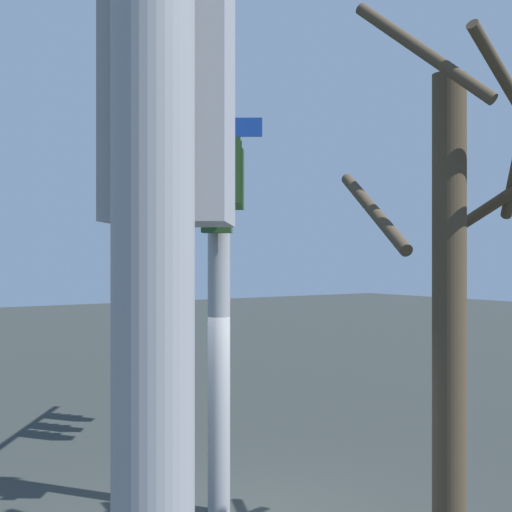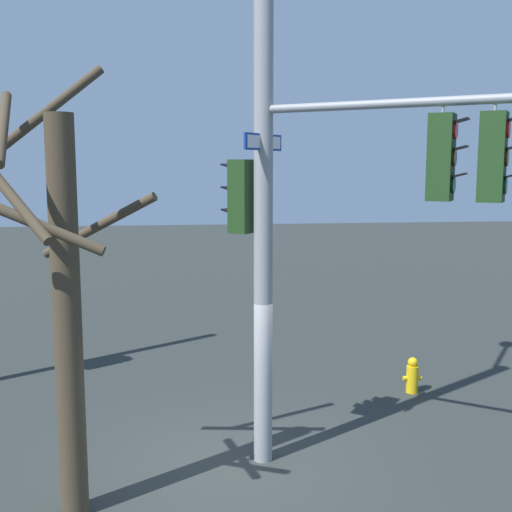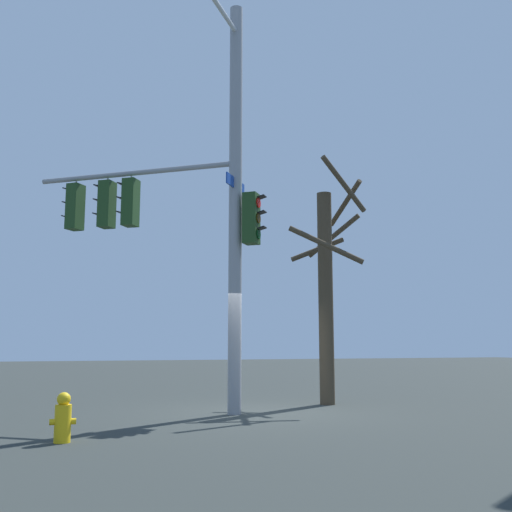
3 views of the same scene
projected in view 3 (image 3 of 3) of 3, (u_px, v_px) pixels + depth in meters
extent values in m
plane|color=#2A2F2D|center=(253.00, 413.00, 12.44)|extent=(80.00, 80.00, 0.00)
cylinder|color=gray|center=(235.00, 201.00, 12.85)|extent=(0.28, 0.28, 9.02)
cylinder|color=silver|center=(216.00, 2.00, 12.21)|extent=(1.57, 2.14, 0.10)
cylinder|color=gray|center=(134.00, 173.00, 13.71)|extent=(4.12, 3.00, 0.12)
cube|color=#1E3D19|center=(131.00, 203.00, 13.63)|extent=(0.45, 0.47, 1.10)
cylinder|color=red|center=(125.00, 189.00, 13.73)|extent=(0.15, 0.20, 0.22)
cube|color=black|center=(122.00, 184.00, 13.76)|extent=(0.25, 0.26, 0.06)
cylinder|color=#352504|center=(124.00, 203.00, 13.68)|extent=(0.15, 0.20, 0.22)
cube|color=black|center=(121.00, 198.00, 13.71)|extent=(0.25, 0.26, 0.06)
cylinder|color=black|center=(124.00, 218.00, 13.63)|extent=(0.15, 0.20, 0.22)
cube|color=black|center=(121.00, 213.00, 13.66)|extent=(0.25, 0.26, 0.06)
cylinder|color=gray|center=(131.00, 176.00, 13.72)|extent=(0.04, 0.04, 0.15)
cube|color=#1E3D19|center=(107.00, 205.00, 13.82)|extent=(0.45, 0.47, 1.10)
cylinder|color=red|center=(101.00, 191.00, 13.91)|extent=(0.15, 0.20, 0.22)
cube|color=black|center=(98.00, 186.00, 13.95)|extent=(0.25, 0.26, 0.06)
cylinder|color=#352504|center=(101.00, 205.00, 13.86)|extent=(0.15, 0.20, 0.22)
cube|color=black|center=(98.00, 200.00, 13.90)|extent=(0.25, 0.26, 0.06)
cylinder|color=black|center=(100.00, 219.00, 13.81)|extent=(0.15, 0.20, 0.22)
cube|color=black|center=(97.00, 214.00, 13.85)|extent=(0.25, 0.26, 0.06)
cylinder|color=gray|center=(108.00, 179.00, 13.91)|extent=(0.04, 0.04, 0.15)
cube|color=#1E3D19|center=(75.00, 207.00, 14.07)|extent=(0.46, 0.47, 1.10)
cylinder|color=red|center=(70.00, 194.00, 14.18)|extent=(0.16, 0.19, 0.22)
cube|color=black|center=(68.00, 189.00, 14.22)|extent=(0.26, 0.26, 0.06)
cylinder|color=#352504|center=(69.00, 208.00, 14.13)|extent=(0.16, 0.19, 0.22)
cube|color=black|center=(67.00, 203.00, 14.17)|extent=(0.26, 0.26, 0.06)
cylinder|color=black|center=(69.00, 222.00, 14.08)|extent=(0.16, 0.19, 0.22)
cube|color=black|center=(66.00, 217.00, 14.12)|extent=(0.26, 0.26, 0.06)
cylinder|color=gray|center=(76.00, 182.00, 14.16)|extent=(0.04, 0.04, 0.15)
cube|color=#1E3D19|center=(251.00, 219.00, 12.68)|extent=(0.46, 0.47, 1.10)
cylinder|color=red|center=(259.00, 203.00, 12.68)|extent=(0.16, 0.19, 0.22)
cube|color=black|center=(262.00, 197.00, 12.67)|extent=(0.25, 0.26, 0.06)
cylinder|color=#352504|center=(259.00, 218.00, 12.63)|extent=(0.16, 0.19, 0.22)
cube|color=black|center=(262.00, 212.00, 12.62)|extent=(0.25, 0.26, 0.06)
cylinder|color=black|center=(259.00, 234.00, 12.58)|extent=(0.16, 0.19, 0.22)
cube|color=black|center=(262.00, 228.00, 12.57)|extent=(0.25, 0.26, 0.06)
cube|color=navy|center=(235.00, 184.00, 12.91)|extent=(0.67, 0.91, 0.24)
cube|color=white|center=(235.00, 184.00, 12.91)|extent=(0.60, 0.81, 0.18)
cylinder|color=#443828|center=(326.00, 296.00, 14.54)|extent=(0.36, 0.36, 5.20)
cylinder|color=#443828|center=(326.00, 245.00, 13.87)|extent=(1.67, 0.81, 0.95)
cylinder|color=#443828|center=(318.00, 249.00, 15.40)|extent=(1.43, 0.34, 0.68)
cylinder|color=#443828|center=(334.00, 236.00, 15.39)|extent=(1.12, 1.11, 1.07)
cylinder|color=#443828|center=(345.00, 203.00, 15.18)|extent=(0.33, 1.36, 0.98)
cylinder|color=#443828|center=(344.00, 184.00, 14.39)|extent=(1.43, 0.61, 1.22)
cylinder|color=yellow|center=(63.00, 424.00, 8.76)|extent=(0.24, 0.24, 0.55)
sphere|color=yellow|center=(64.00, 399.00, 8.81)|extent=(0.20, 0.20, 0.20)
cylinder|color=yellow|center=(73.00, 421.00, 8.80)|extent=(0.10, 0.09, 0.09)
cylinder|color=yellow|center=(53.00, 422.00, 8.72)|extent=(0.10, 0.09, 0.09)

